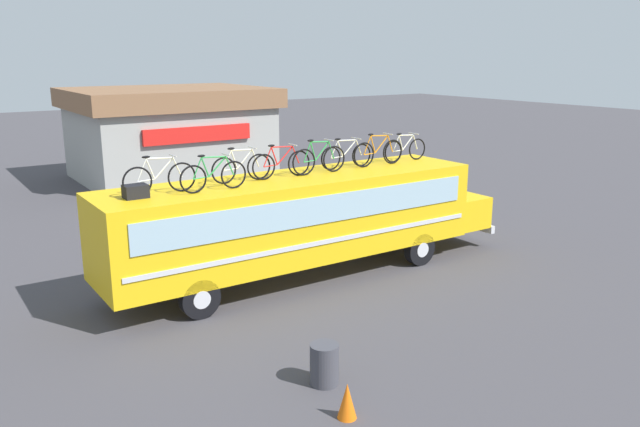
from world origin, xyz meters
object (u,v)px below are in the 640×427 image
(rooftop_bicycle_3, at_px, (241,167))
(rooftop_bicycle_8, at_px, (405,149))
(rooftop_bicycle_5, at_px, (319,159))
(bus, at_px, (304,217))
(luggage_bag_1, at_px, (136,191))
(rooftop_bicycle_4, at_px, (281,164))
(rooftop_bicycle_6, at_px, (346,155))
(trash_bin, at_px, (324,364))
(rooftop_bicycle_2, at_px, (213,175))
(traffic_cone, at_px, (347,401))
(rooftop_bicycle_7, at_px, (378,152))
(rooftop_bicycle_1, at_px, (160,178))

(rooftop_bicycle_3, xyz_separation_m, rooftop_bicycle_8, (5.64, 0.11, -0.01))
(rooftop_bicycle_5, relative_size, rooftop_bicycle_8, 1.06)
(bus, height_order, rooftop_bicycle_3, rooftop_bicycle_3)
(luggage_bag_1, distance_m, rooftop_bicycle_4, 4.01)
(bus, xyz_separation_m, rooftop_bicycle_4, (-0.62, 0.11, 1.52))
(bus, height_order, rooftop_bicycle_8, rooftop_bicycle_8)
(luggage_bag_1, height_order, rooftop_bicycle_3, rooftop_bicycle_3)
(rooftop_bicycle_6, distance_m, rooftop_bicycle_8, 2.23)
(luggage_bag_1, bearing_deg, trash_bin, -71.79)
(rooftop_bicycle_3, bearing_deg, bus, -6.76)
(rooftop_bicycle_2, bearing_deg, trash_bin, -91.28)
(rooftop_bicycle_3, distance_m, rooftop_bicycle_5, 2.29)
(luggage_bag_1, height_order, rooftop_bicycle_5, rooftop_bicycle_5)
(rooftop_bicycle_6, bearing_deg, traffic_cone, -126.01)
(rooftop_bicycle_4, relative_size, rooftop_bicycle_6, 1.01)
(trash_bin, bearing_deg, rooftop_bicycle_3, 77.93)
(rooftop_bicycle_5, height_order, rooftop_bicycle_7, rooftop_bicycle_7)
(rooftop_bicycle_7, xyz_separation_m, trash_bin, (-5.62, -5.42, -2.84))
(luggage_bag_1, height_order, traffic_cone, luggage_bag_1)
(rooftop_bicycle_1, relative_size, rooftop_bicycle_3, 1.06)
(rooftop_bicycle_3, bearing_deg, rooftop_bicycle_2, -149.64)
(rooftop_bicycle_2, distance_m, rooftop_bicycle_8, 6.74)
(rooftop_bicycle_3, height_order, rooftop_bicycle_5, rooftop_bicycle_5)
(luggage_bag_1, distance_m, rooftop_bicycle_6, 6.29)
(bus, height_order, traffic_cone, bus)
(rooftop_bicycle_5, height_order, rooftop_bicycle_8, rooftop_bicycle_5)
(trash_bin, bearing_deg, traffic_cone, -106.00)
(rooftop_bicycle_4, height_order, rooftop_bicycle_5, rooftop_bicycle_5)
(luggage_bag_1, xyz_separation_m, rooftop_bicycle_8, (8.50, 0.43, 0.21))
(rooftop_bicycle_1, xyz_separation_m, trash_bin, (1.09, -5.22, -2.83))
(traffic_cone, bearing_deg, rooftop_bicycle_7, 47.90)
(rooftop_bicycle_1, distance_m, traffic_cone, 7.06)
(rooftop_bicycle_1, distance_m, rooftop_bicycle_3, 2.27)
(rooftop_bicycle_7, height_order, trash_bin, rooftop_bicycle_7)
(bus, xyz_separation_m, rooftop_bicycle_2, (-2.82, -0.41, 1.52))
(rooftop_bicycle_6, distance_m, rooftop_bicycle_7, 1.06)
(rooftop_bicycle_8, height_order, traffic_cone, rooftop_bicycle_8)
(bus, xyz_separation_m, trash_bin, (-2.93, -5.27, -1.30))
(rooftop_bicycle_1, bearing_deg, luggage_bag_1, -173.95)
(luggage_bag_1, height_order, trash_bin, luggage_bag_1)
(bus, distance_m, rooftop_bicycle_3, 2.33)
(rooftop_bicycle_2, bearing_deg, rooftop_bicycle_7, 5.85)
(rooftop_bicycle_8, bearing_deg, rooftop_bicycle_2, -173.80)
(rooftop_bicycle_6, relative_size, trash_bin, 2.20)
(bus, xyz_separation_m, traffic_cone, (-3.26, -6.44, -1.38))
(rooftop_bicycle_6, bearing_deg, rooftop_bicycle_4, -174.93)
(trash_bin, bearing_deg, rooftop_bicycle_4, 66.83)
(rooftop_bicycle_3, distance_m, rooftop_bicycle_8, 5.64)
(rooftop_bicycle_3, bearing_deg, trash_bin, -102.07)
(luggage_bag_1, relative_size, rooftop_bicycle_8, 0.33)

